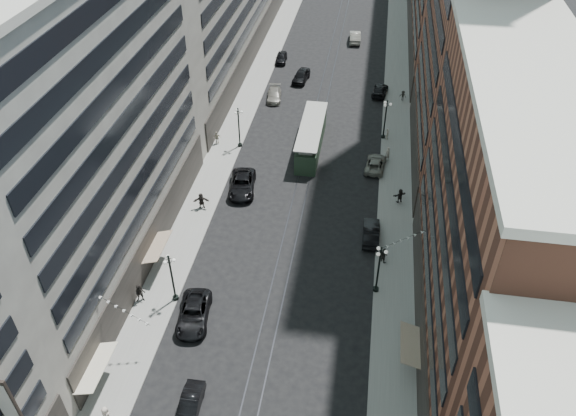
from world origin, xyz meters
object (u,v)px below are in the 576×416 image
Objects in this scene: lamppost_sw_mid at (239,126)px; car_11 at (375,164)px; pedestrian_6 at (217,138)px; pedestrian_9 at (403,96)px; car_7 at (242,184)px; car_13 at (301,76)px; pedestrian_8 at (388,153)px; car_10 at (371,233)px; pedestrian_5 at (201,201)px; lamppost_sw_far at (172,276)px; pedestrian_extra_1 at (400,196)px; streetcar at (311,138)px; car_8 at (274,95)px; pedestrian_7 at (384,255)px; car_5 at (190,405)px; car_9 at (281,58)px; car_2 at (194,314)px; lamppost_se_far at (379,268)px; pedestrian_2 at (140,293)px; pedestrian_1 at (106,416)px; car_14 at (355,37)px; lamppost_se_mid at (385,118)px; pedestrian_extra_0 at (387,134)px; car_12 at (380,90)px.

lamppost_sw_mid is 1.12× the size of car_11.
pedestrian_6 is 1.12× the size of pedestrian_9.
car_13 is (2.80, 29.66, 0.00)m from car_7.
pedestrian_9 is (1.94, 16.39, -0.15)m from pedestrian_8.
pedestrian_5 is at bearing -7.28° from car_10.
lamppost_sw_far is 3.05× the size of pedestrian_8.
car_11 is 7.21m from pedestrian_extra_1.
streetcar is 2.58× the size of car_8.
pedestrian_extra_1 is at bearing -52.73° from pedestrian_7.
car_5 is at bearing -66.55° from lamppost_sw_far.
car_9 is (-8.28, 26.11, -0.89)m from streetcar.
pedestrian_5 is (-10.56, -14.27, -0.53)m from streetcar.
streetcar is 30.76m from car_2.
pedestrian_9 is (18.87, 2.38, 0.19)m from car_8.
car_7 is at bearing -112.11° from pedestrian_9.
pedestrian_9 is (2.56, 39.13, -2.19)m from lamppost_se_far.
pedestrian_2 is at bearing 68.59° from pedestrian_6.
car_9 is at bearing 84.02° from car_2.
car_11 is 0.97× the size of car_13.
lamppost_sw_mid is at bearing 155.25° from pedestrian_6.
pedestrian_8 is at bearing -101.80° from pedestrian_1.
car_10 is (20.65, 12.27, -0.33)m from pedestrian_2.
car_7 is (-16.00, 13.76, -2.24)m from lamppost_se_far.
pedestrian_extra_1 is (1.55, -8.56, -0.03)m from pedestrian_8.
streetcar reaches higher than pedestrian_extra_1.
car_9 is at bearing 89.03° from lamppost_sw_far.
car_9 is 40.92m from pedestrian_extra_1.
pedestrian_2 is 1.03× the size of pedestrian_5.
pedestrian_5 reaches higher than car_7.
pedestrian_6 is at bearing 5.35° from pedestrian_7.
pedestrian_extra_1 reaches higher than pedestrian_6.
lamppost_se_far is 0.89× the size of car_7.
car_2 is 29.71m from pedestrian_6.
streetcar reaches higher than car_9.
car_2 is 67.49m from car_14.
lamppost_sw_far is at bearing 59.71° from car_11.
car_7 is at bearing 33.80° from pedestrian_5.
car_7 is (-16.00, -14.24, -2.24)m from lamppost_se_mid.
car_13 is at bearing 75.71° from lamppost_sw_mid.
car_7 is 3.55× the size of pedestrian_extra_1.
pedestrian_6 is (-5.48, 9.42, 0.14)m from car_7.
car_14 is 33.64m from pedestrian_extra_0.
car_11 is 2.60× the size of pedestrian_5.
pedestrian_1 reaches higher than pedestrian_extra_1.
car_8 is 36.75m from pedestrian_7.
pedestrian_5 reaches higher than car_13.
car_9 is (2.04, 66.95, -0.36)m from pedestrian_1.
pedestrian_extra_1 is at bearing 103.79° from car_12.
car_13 is (-12.40, 2.74, 0.14)m from car_12.
lamppost_sw_far is 27.43m from pedestrian_6.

